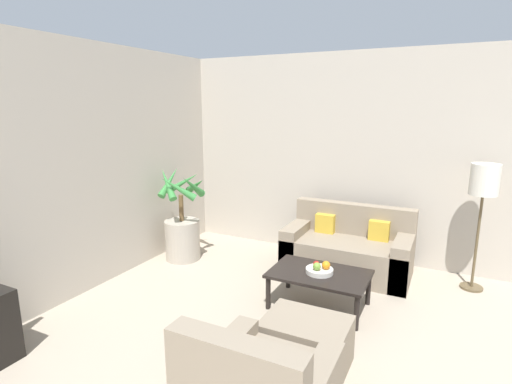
# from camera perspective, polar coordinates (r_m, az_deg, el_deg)

# --- Properties ---
(wall_back) EXTENTS (8.75, 0.06, 2.70)m
(wall_back) POSITION_cam_1_polar(r_m,az_deg,el_deg) (5.28, 26.90, 3.59)
(wall_back) COLOR #BCB2A3
(wall_back) RESTS_ON ground_plane
(potted_palm) EXTENTS (0.67, 0.68, 1.25)m
(potted_palm) POSITION_cam_1_polar(r_m,az_deg,el_deg) (5.41, -10.49, -5.16)
(potted_palm) COLOR #ADA393
(potted_palm) RESTS_ON ground_plane
(sofa_loveseat) EXTENTS (1.50, 0.76, 0.81)m
(sofa_loveseat) POSITION_cam_1_polar(r_m,az_deg,el_deg) (5.09, 12.95, -8.11)
(sofa_loveseat) COLOR gray
(sofa_loveseat) RESTS_ON ground_plane
(floor_lamp) EXTENTS (0.29, 0.29, 1.42)m
(floor_lamp) POSITION_cam_1_polar(r_m,az_deg,el_deg) (4.91, 29.77, 0.66)
(floor_lamp) COLOR brown
(floor_lamp) RESTS_ON ground_plane
(coffee_table) EXTENTS (0.98, 0.63, 0.37)m
(coffee_table) POSITION_cam_1_polar(r_m,az_deg,el_deg) (4.18, 9.04, -11.84)
(coffee_table) COLOR black
(coffee_table) RESTS_ON ground_plane
(fruit_bowl) EXTENTS (0.28, 0.28, 0.05)m
(fruit_bowl) POSITION_cam_1_polar(r_m,az_deg,el_deg) (4.15, 9.05, -11.05)
(fruit_bowl) COLOR beige
(fruit_bowl) RESTS_ON coffee_table
(apple_red) EXTENTS (0.06, 0.06, 0.06)m
(apple_red) POSITION_cam_1_polar(r_m,az_deg,el_deg) (4.16, 8.61, -10.14)
(apple_red) COLOR red
(apple_red) RESTS_ON fruit_bowl
(apple_green) EXTENTS (0.08, 0.08, 0.08)m
(apple_green) POSITION_cam_1_polar(r_m,az_deg,el_deg) (4.08, 8.69, -10.47)
(apple_green) COLOR olive
(apple_green) RESTS_ON fruit_bowl
(orange_fruit) EXTENTS (0.08, 0.08, 0.08)m
(orange_fruit) POSITION_cam_1_polar(r_m,az_deg,el_deg) (4.12, 9.98, -10.25)
(orange_fruit) COLOR orange
(orange_fruit) RESTS_ON fruit_bowl
(ottoman) EXTENTS (0.66, 0.49, 0.39)m
(ottoman) POSITION_cam_1_polar(r_m,az_deg,el_deg) (3.40, 7.14, -20.56)
(ottoman) COLOR gray
(ottoman) RESTS_ON ground_plane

